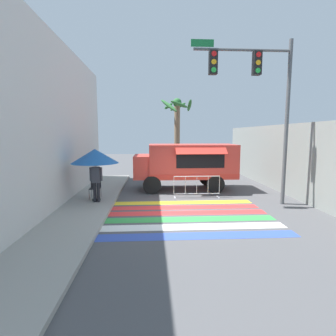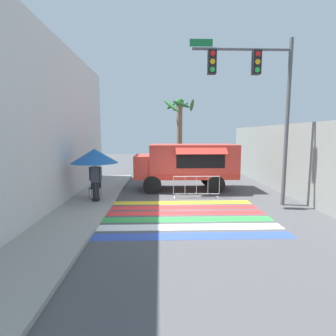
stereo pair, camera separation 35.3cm
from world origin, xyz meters
The scene contains 12 objects.
ground_plane centered at (0.00, 0.00, 0.00)m, with size 60.00×60.00×0.00m, color #4C4C4F.
sidewalk_left centered at (-4.93, 0.00, 0.06)m, with size 4.40×16.00×0.12m.
building_left_facade centered at (-4.89, 0.00, 3.39)m, with size 0.25×16.00×6.78m.
concrete_wall_right centered at (5.55, 3.00, 1.73)m, with size 0.20×16.00×3.46m.
crosswalk_painted centered at (0.00, -0.93, 0.00)m, with size 6.40×4.36×0.01m.
food_truck centered at (0.59, 3.76, 1.48)m, with size 5.34×2.68×2.43m.
traffic_signal_pole centered at (3.20, 0.49, 4.78)m, with size 4.10×0.29×6.72m.
patio_umbrella centered at (-3.54, 1.11, 2.04)m, with size 2.00×2.00×2.23m.
folding_chair centered at (-3.68, 1.63, 0.64)m, with size 0.46×0.46×0.86m.
vendor_person centered at (-3.47, 0.84, 1.13)m, with size 0.53×0.23×1.75m.
barricade_front centered at (0.97, 1.83, 0.52)m, with size 2.18×0.44×1.04m.
palm_tree centered at (0.64, 8.35, 3.62)m, with size 2.24×2.19×5.46m.
Camera 2 is at (-0.75, -10.15, 2.95)m, focal length 28.00 mm.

